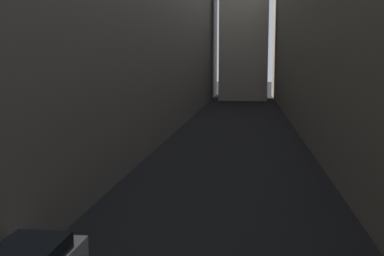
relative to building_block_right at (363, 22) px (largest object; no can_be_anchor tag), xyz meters
The scene contains 2 objects.
ground_plane 14.36m from the building_block_right, 169.23° to the right, with size 264.00×264.00×0.00m, color black.
building_block_right is the anchor object (origin of this frame).
Camera 1 is at (1.18, 8.55, 6.04)m, focal length 43.84 mm.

